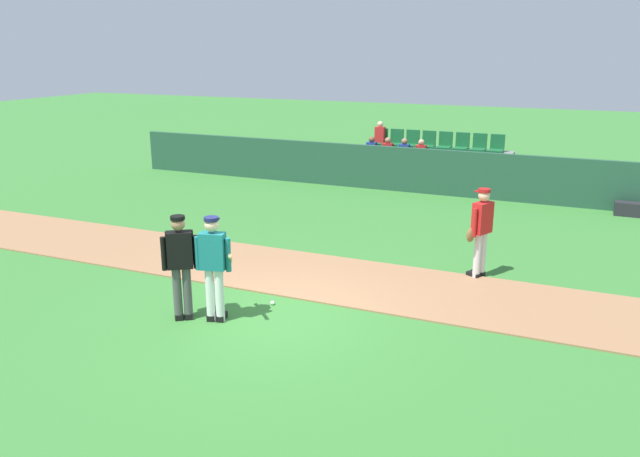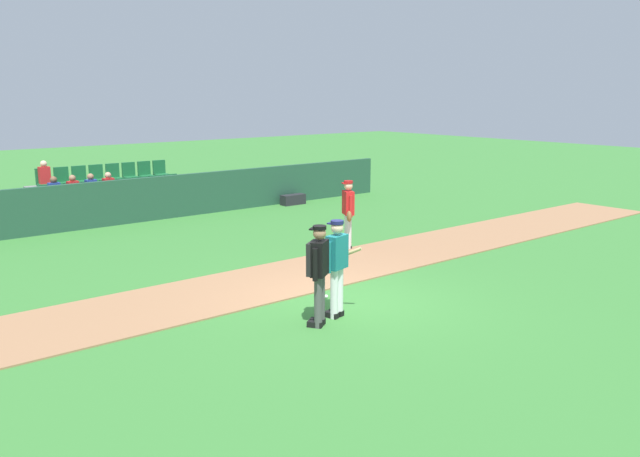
{
  "view_description": "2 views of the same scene",
  "coord_description": "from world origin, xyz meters",
  "px_view_note": "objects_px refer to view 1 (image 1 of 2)",
  "views": [
    {
      "loc": [
        4.66,
        -8.48,
        4.32
      ],
      "look_at": [
        0.13,
        1.98,
        1.01
      ],
      "focal_mm": 35.32,
      "sensor_mm": 36.0,
      "label": 1
    },
    {
      "loc": [
        -7.84,
        -8.85,
        3.93
      ],
      "look_at": [
        0.18,
        1.03,
        1.26
      ],
      "focal_mm": 36.47,
      "sensor_mm": 36.0,
      "label": 2
    }
  ],
  "objects_px": {
    "batter_teal_jersey": "(214,265)",
    "runner_red_jersey": "(481,230)",
    "umpire_home_plate": "(180,261)",
    "equipment_bag": "(633,209)",
    "baseball": "(272,303)"
  },
  "relations": [
    {
      "from": "batter_teal_jersey",
      "to": "runner_red_jersey",
      "type": "height_order",
      "value": "same"
    },
    {
      "from": "umpire_home_plate",
      "to": "equipment_bag",
      "type": "bearing_deg",
      "value": 55.26
    },
    {
      "from": "baseball",
      "to": "equipment_bag",
      "type": "relative_size",
      "value": 0.08
    },
    {
      "from": "umpire_home_plate",
      "to": "baseball",
      "type": "xyz_separation_m",
      "value": [
        1.07,
        1.09,
        -0.96
      ]
    },
    {
      "from": "umpire_home_plate",
      "to": "equipment_bag",
      "type": "relative_size",
      "value": 1.96
    },
    {
      "from": "batter_teal_jersey",
      "to": "umpire_home_plate",
      "type": "xyz_separation_m",
      "value": [
        -0.54,
        -0.15,
        0.03
      ]
    },
    {
      "from": "runner_red_jersey",
      "to": "baseball",
      "type": "xyz_separation_m",
      "value": [
        -3.03,
        -2.79,
        -0.93
      ]
    },
    {
      "from": "batter_teal_jersey",
      "to": "equipment_bag",
      "type": "height_order",
      "value": "batter_teal_jersey"
    },
    {
      "from": "umpire_home_plate",
      "to": "runner_red_jersey",
      "type": "bearing_deg",
      "value": 43.39
    },
    {
      "from": "runner_red_jersey",
      "to": "equipment_bag",
      "type": "relative_size",
      "value": 1.96
    },
    {
      "from": "runner_red_jersey",
      "to": "equipment_bag",
      "type": "xyz_separation_m",
      "value": [
        2.94,
        6.28,
        -0.78
      ]
    },
    {
      "from": "runner_red_jersey",
      "to": "baseball",
      "type": "relative_size",
      "value": 23.78
    },
    {
      "from": "umpire_home_plate",
      "to": "baseball",
      "type": "relative_size",
      "value": 23.78
    },
    {
      "from": "runner_red_jersey",
      "to": "batter_teal_jersey",
      "type": "bearing_deg",
      "value": -133.7
    },
    {
      "from": "batter_teal_jersey",
      "to": "umpire_home_plate",
      "type": "distance_m",
      "value": 0.56
    }
  ]
}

